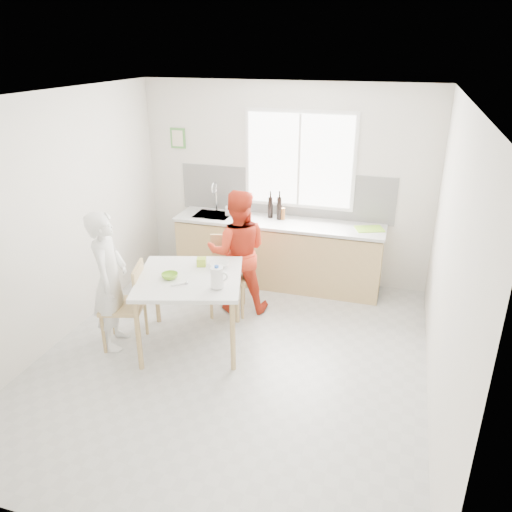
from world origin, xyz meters
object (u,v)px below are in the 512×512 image
Objects in this scene: person_white at (110,281)px; wine_bottle_a at (279,208)px; dining_table at (190,284)px; milk_jug at (217,277)px; wine_bottle_b at (270,207)px; chair_far at (228,270)px; bowl_white at (219,265)px; person_red at (238,252)px; bowl_green at (170,276)px; chair_left at (129,302)px.

person_white reaches higher than wine_bottle_a.
person_white is (-0.83, -0.24, 0.03)m from dining_table.
milk_jug is 0.78× the size of wine_bottle_b.
chair_far is at bearing -55.77° from person_white.
wine_bottle_b reaches higher than bowl_white.
bowl_white is 0.54m from milk_jug.
milk_jug is (0.16, -1.10, 0.19)m from person_red.
person_red is at bearing -106.41° from wine_bottle_a.
person_red is 1.03m from wine_bottle_b.
person_white is 8.89× the size of bowl_green.
wine_bottle_b is at bearing -45.53° from person_white.
person_red is at bearing 0.29° from chair_far.
person_red reaches higher than chair_left.
bowl_green is at bearing -132.86° from bowl_white.
chair_far is at bearing -104.95° from wine_bottle_b.
chair_left is 0.31m from person_white.
bowl_white is (0.40, 0.43, -0.00)m from bowl_green.
person_white is 2.51m from wine_bottle_a.
chair_far reaches higher than bowl_green.
chair_far is at bearing -112.34° from wine_bottle_a.
wine_bottle_a is (0.12, 2.05, 0.11)m from milk_jug.
chair_left is 2.39m from wine_bottle_b.
wine_bottle_a is at bearing 134.39° from chair_left.
wine_bottle_a is 0.14m from wine_bottle_b.
chair_left is 1.13m from milk_jug.
chair_left is 1.44m from person_red.
chair_far is 0.61× the size of person_white.
person_white is 7.16× the size of bowl_white.
milk_jug reaches higher than chair_left.
dining_table is 1.40× the size of chair_left.
person_white is at bearing -90.00° from chair_left.
bowl_green is (-0.29, -0.99, 0.34)m from chair_far.
wine_bottle_a is at bearing 51.49° from chair_far.
wine_bottle_b is at bearing 74.51° from bowl_green.
bowl_green is at bearing 156.19° from milk_jug.
bowl_green is 0.81× the size of bowl_white.
person_white reaches higher than milk_jug.
milk_jug is at bearing -103.37° from person_white.
dining_table is 6.19× the size of bowl_white.
dining_table is 4.50× the size of wine_bottle_b.
person_white is 6.64× the size of milk_jug.
bowl_white is at bearing 55.98° from dining_table.
person_red is (0.12, 0.04, 0.25)m from chair_far.
dining_table is at bearing -113.05° from chair_far.
bowl_green is 0.59× the size of wine_bottle_b.
milk_jug is at bearing -91.38° from chair_far.
wine_bottle_a is at bearing -12.45° from wine_bottle_b.
wine_bottle_a reaches higher than chair_left.
chair_far is at bearing 128.69° from chair_left.
dining_table is 1.96m from wine_bottle_b.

